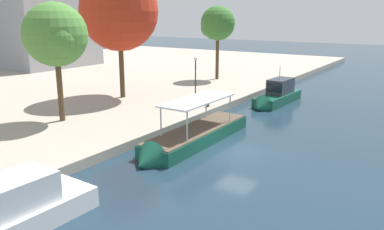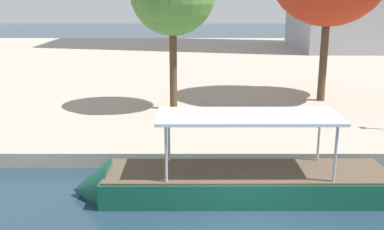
% 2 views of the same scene
% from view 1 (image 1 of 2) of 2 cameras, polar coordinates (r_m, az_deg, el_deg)
% --- Properties ---
extents(ground_plane, '(220.00, 220.00, 0.00)m').
position_cam_1_polar(ground_plane, '(26.85, 6.64, -5.25)').
color(ground_plane, '#1E3342').
extents(tour_boat_1, '(11.95, 2.70, 4.14)m').
position_cam_1_polar(tour_boat_1, '(27.76, -0.18, -3.64)').
color(tour_boat_1, '#14513D').
rests_on(tour_boat_1, ground_plane).
extents(motor_yacht_2, '(8.53, 2.58, 4.59)m').
position_cam_1_polar(motor_yacht_2, '(41.35, 12.19, 2.57)').
color(motor_yacht_2, '#14513D').
rests_on(motor_yacht_2, ground_plane).
extents(mooring_bollard_0, '(0.26, 0.26, 0.77)m').
position_cam_1_polar(mooring_bollard_0, '(36.35, 2.38, 1.86)').
color(mooring_bollard_0, '#2D2D33').
rests_on(mooring_bollard_0, dock_promenade).
extents(lamp_post, '(0.37, 0.37, 4.35)m').
position_cam_1_polar(lamp_post, '(38.92, 0.51, 5.91)').
color(lamp_post, black).
rests_on(lamp_post, dock_promenade).
extents(tree_0, '(4.95, 4.96, 9.35)m').
position_cam_1_polar(tree_0, '(32.15, -19.25, 11.07)').
color(tree_0, '#4C3823').
rests_on(tree_0, dock_promenade).
extents(tree_2, '(4.46, 4.46, 9.52)m').
position_cam_1_polar(tree_2, '(51.88, 3.79, 13.12)').
color(tree_2, '#4C3823').
rests_on(tree_2, dock_promenade).
extents(tree_3, '(8.40, 7.84, 12.60)m').
position_cam_1_polar(tree_3, '(40.88, -10.29, 14.75)').
color(tree_3, '#4C3823').
rests_on(tree_3, dock_promenade).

